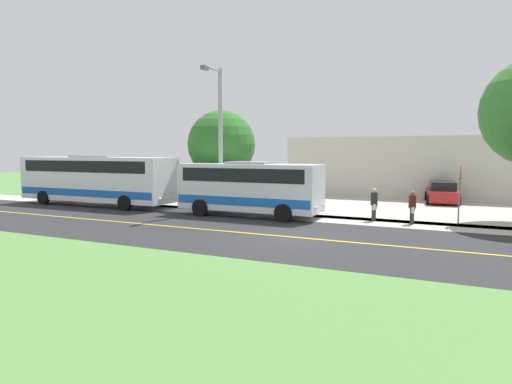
{
  "coord_description": "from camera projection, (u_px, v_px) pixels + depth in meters",
  "views": [
    {
      "loc": [
        16.06,
        5.84,
        3.45
      ],
      "look_at": [
        -3.5,
        -3.12,
        1.4
      ],
      "focal_mm": 30.1,
      "sensor_mm": 36.0,
      "label": 1
    }
  ],
  "objects": [
    {
      "name": "road_surface",
      "position": [
        290.0,
        237.0,
        17.28
      ],
      "size": [
        8.0,
        100.0,
        0.01
      ],
      "primitive_type": "cube",
      "color": "#28282B",
      "rests_on": "ground"
    },
    {
      "name": "transit_bus_rear",
      "position": [
        97.0,
        178.0,
        27.39
      ],
      "size": [
        2.79,
        11.0,
        3.19
      ],
      "color": "white",
      "rests_on": "ground"
    },
    {
      "name": "road_centre_line",
      "position": [
        290.0,
        237.0,
        17.28
      ],
      "size": [
        0.16,
        100.0,
        0.0
      ],
      "primitive_type": "cube",
      "color": "gold",
      "rests_on": "ground"
    },
    {
      "name": "ground_plane",
      "position": [
        290.0,
        237.0,
        17.28
      ],
      "size": [
        120.0,
        120.0,
        0.0
      ],
      "primitive_type": "plane",
      "color": "#548442"
    },
    {
      "name": "parked_car_near",
      "position": [
        442.0,
        193.0,
        28.76
      ],
      "size": [
        4.56,
        2.34,
        1.45
      ],
      "color": "#A51E1E",
      "rests_on": "ground"
    },
    {
      "name": "sidewalk",
      "position": [
        325.0,
        219.0,
        21.99
      ],
      "size": [
        2.4,
        100.0,
        0.01
      ],
      "primitive_type": "cube",
      "color": "#B2ADA3",
      "rests_on": "ground"
    },
    {
      "name": "parking_lot_surface",
      "position": [
        402.0,
        206.0,
        27.26
      ],
      "size": [
        14.0,
        36.0,
        0.01
      ],
      "primitive_type": "cube",
      "color": "#B2ADA3",
      "rests_on": "ground"
    },
    {
      "name": "tree_curbside",
      "position": [
        222.0,
        145.0,
        26.62
      ],
      "size": [
        4.2,
        4.2,
        5.97
      ],
      "color": "#4C3826",
      "rests_on": "ground"
    },
    {
      "name": "shuttle_bus_front",
      "position": [
        250.0,
        186.0,
        22.79
      ],
      "size": [
        2.55,
        7.75,
        2.9
      ],
      "color": "silver",
      "rests_on": "ground"
    },
    {
      "name": "commercial_building",
      "position": [
        447.0,
        166.0,
        34.18
      ],
      "size": [
        10.0,
        23.36,
        4.53
      ],
      "primitive_type": "cube",
      "color": "beige",
      "rests_on": "ground"
    },
    {
      "name": "street_light_pole",
      "position": [
        219.0,
        134.0,
        23.76
      ],
      "size": [
        1.97,
        0.24,
        7.99
      ],
      "color": "#9E9EA3",
      "rests_on": "ground"
    },
    {
      "name": "pedestrian_with_bags",
      "position": [
        412.0,
        207.0,
        20.24
      ],
      "size": [
        0.72,
        0.34,
        1.59
      ],
      "color": "#262628",
      "rests_on": "ground"
    },
    {
      "name": "pedestrian_waiting",
      "position": [
        374.0,
        204.0,
        21.18
      ],
      "size": [
        0.72,
        0.34,
        1.63
      ],
      "color": "#262628",
      "rests_on": "ground"
    },
    {
      "name": "stop_sign",
      "position": [
        460.0,
        183.0,
        20.04
      ],
      "size": [
        0.76,
        0.07,
        2.88
      ],
      "color": "slate",
      "rests_on": "ground"
    }
  ]
}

